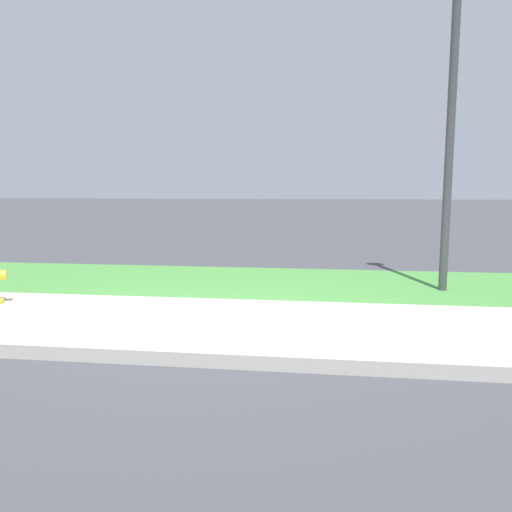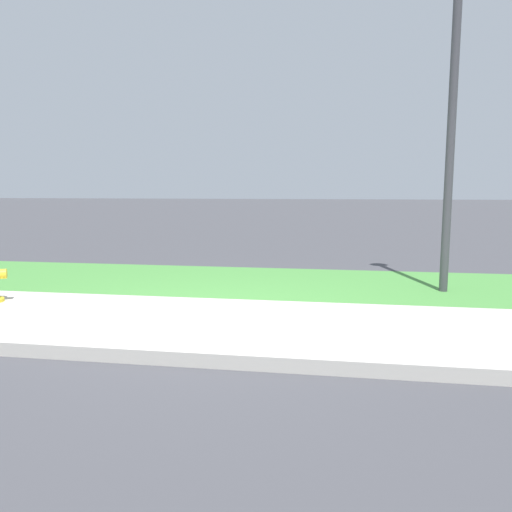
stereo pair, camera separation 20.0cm
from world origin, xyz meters
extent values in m
plane|color=#424247|center=(0.00, 0.00, 0.00)|extent=(120.00, 120.00, 0.00)
cube|color=#BCB7AD|center=(0.00, 0.00, 0.01)|extent=(18.00, 2.23, 0.01)
cube|color=#47893D|center=(0.00, 2.38, 0.00)|extent=(18.00, 2.54, 0.01)
cube|color=#BCB7AD|center=(0.00, -1.19, 0.06)|extent=(18.00, 0.16, 0.12)
cylinder|color=yellow|center=(-2.67, 0.56, 0.35)|extent=(0.15, 0.15, 0.12)
cylinder|color=#3D3D42|center=(2.79, 2.09, 2.56)|extent=(0.11, 0.11, 5.12)
camera|label=1|loc=(1.16, -4.90, 1.39)|focal=35.00mm
camera|label=2|loc=(1.36, -4.87, 1.39)|focal=35.00mm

